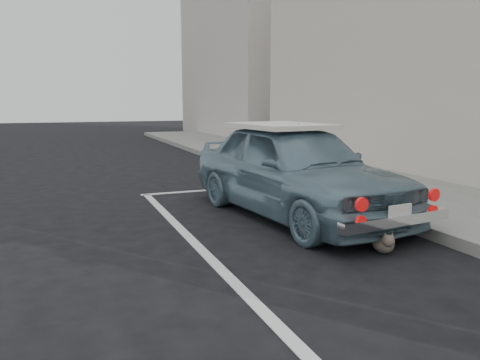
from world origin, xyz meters
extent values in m
cube|color=#BDB4AB|center=(6.35, 20.00, 4.00)|extent=(3.50, 10.00, 8.00)
cube|color=silver|center=(0.50, 6.50, 0.00)|extent=(3.00, 0.12, 0.01)
cube|color=silver|center=(-0.90, 3.00, 0.00)|extent=(0.12, 7.00, 0.01)
imported|color=slate|center=(0.85, 4.12, 0.69)|extent=(2.08, 4.22, 1.39)
cube|color=white|center=(0.80, 4.53, 1.32)|extent=(1.31, 1.66, 0.07)
cube|color=silver|center=(1.07, 2.15, 0.38)|extent=(1.56, 0.29, 0.12)
cube|color=white|center=(1.07, 2.11, 0.48)|extent=(0.33, 0.06, 0.17)
cylinder|color=red|center=(0.53, 2.06, 0.62)|extent=(0.15, 0.06, 0.15)
cylinder|color=red|center=(1.61, 2.18, 0.62)|extent=(0.15, 0.06, 0.15)
cylinder|color=red|center=(0.53, 2.06, 0.44)|extent=(0.12, 0.05, 0.12)
cylinder|color=red|center=(1.61, 2.18, 0.44)|extent=(0.12, 0.05, 0.12)
ellipsoid|color=#786A5C|center=(0.97, 2.23, 0.12)|extent=(0.33, 0.41, 0.22)
sphere|color=#786A5C|center=(0.92, 2.08, 0.19)|extent=(0.14, 0.14, 0.14)
cone|color=#786A5C|center=(0.88, 2.10, 0.26)|extent=(0.05, 0.05, 0.05)
cone|color=#786A5C|center=(0.95, 2.07, 0.26)|extent=(0.05, 0.05, 0.05)
cylinder|color=#786A5C|center=(1.08, 2.39, 0.04)|extent=(0.05, 0.23, 0.03)
camera|label=1|loc=(-2.36, -1.87, 1.66)|focal=35.00mm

